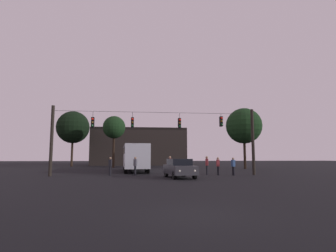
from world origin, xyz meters
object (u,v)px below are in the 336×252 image
(pedestrian_trailing, at_px, (207,164))
(pedestrian_crossing_right, at_px, (135,165))
(pedestrian_crossing_center, at_px, (218,165))
(pedestrian_far_side, at_px, (110,165))
(car_near_right, at_px, (179,168))
(tree_left_silhouette, at_px, (73,127))
(tree_behind_building, at_px, (244,126))
(pedestrian_crossing_left, at_px, (170,164))
(pedestrian_near_bus, at_px, (233,165))
(tree_right_far, at_px, (114,128))
(city_bus, at_px, (135,155))

(pedestrian_trailing, bearing_deg, pedestrian_crossing_right, -177.83)
(pedestrian_crossing_center, relative_size, pedestrian_far_side, 0.99)
(car_near_right, distance_m, tree_left_silhouette, 31.79)
(pedestrian_crossing_right, distance_m, tree_behind_building, 20.31)
(pedestrian_crossing_left, xyz_separation_m, tree_left_silhouette, (-14.62, 22.98, 5.90))
(tree_behind_building, bearing_deg, pedestrian_far_side, -144.84)
(pedestrian_crossing_center, distance_m, pedestrian_crossing_right, 7.63)
(pedestrian_crossing_left, bearing_deg, pedestrian_crossing_center, -21.17)
(pedestrian_crossing_right, relative_size, tree_left_silhouette, 0.17)
(pedestrian_crossing_left, xyz_separation_m, pedestrian_near_bus, (5.55, -2.20, -0.09))
(car_near_right, distance_m, pedestrian_crossing_left, 4.46)
(tree_right_far, bearing_deg, tree_behind_building, -19.17)
(car_near_right, xyz_separation_m, pedestrian_crossing_center, (4.03, 2.79, 0.13))
(city_bus, xyz_separation_m, pedestrian_crossing_left, (3.46, -5.62, -0.87))
(tree_behind_building, bearing_deg, pedestrian_crossing_center, -121.40)
(city_bus, distance_m, pedestrian_crossing_right, 6.82)
(pedestrian_crossing_right, relative_size, pedestrian_near_bus, 1.05)
(pedestrian_near_bus, xyz_separation_m, tree_behind_building, (6.51, 13.27, 5.21))
(pedestrian_crossing_left, bearing_deg, car_near_right, -86.82)
(pedestrian_far_side, distance_m, tree_right_far, 19.83)
(pedestrian_trailing, xyz_separation_m, tree_behind_building, (8.62, 11.96, 5.13))
(pedestrian_crossing_right, distance_m, pedestrian_far_side, 2.24)
(city_bus, relative_size, pedestrian_crossing_center, 6.80)
(pedestrian_far_side, bearing_deg, pedestrian_crossing_left, 13.45)
(city_bus, height_order, pedestrian_trailing, city_bus)
(car_near_right, bearing_deg, city_bus, 110.20)
(pedestrian_near_bus, distance_m, tree_right_far, 24.13)
(pedestrian_crossing_center, height_order, tree_behind_building, tree_behind_building)
(tree_left_silhouette, distance_m, tree_behind_building, 29.22)
(pedestrian_near_bus, distance_m, tree_left_silhouette, 32.81)
(pedestrian_crossing_center, relative_size, tree_left_silhouette, 0.17)
(city_bus, distance_m, tree_behind_building, 16.98)
(pedestrian_crossing_center, height_order, pedestrian_near_bus, pedestrian_crossing_center)
(city_bus, distance_m, tree_left_silhouette, 21.24)
(pedestrian_crossing_center, xyz_separation_m, pedestrian_far_side, (-9.84, 0.33, 0.01))
(car_near_right, height_order, pedestrian_far_side, pedestrian_far_side)
(city_bus, bearing_deg, pedestrian_trailing, -43.37)
(tree_left_silhouette, bearing_deg, car_near_right, -61.54)
(city_bus, bearing_deg, tree_left_silhouette, 122.75)
(pedestrian_far_side, bearing_deg, pedestrian_trailing, 2.85)
(pedestrian_crossing_right, bearing_deg, tree_left_silhouette, 115.09)
(tree_behind_building, bearing_deg, tree_right_far, 160.83)
(car_near_right, height_order, pedestrian_near_bus, pedestrian_near_bus)
(pedestrian_near_bus, bearing_deg, pedestrian_crossing_center, 156.93)
(car_near_right, height_order, tree_left_silhouette, tree_left_silhouette)
(city_bus, distance_m, pedestrian_near_bus, 11.96)
(car_near_right, distance_m, pedestrian_crossing_center, 4.91)
(pedestrian_far_side, height_order, tree_behind_building, tree_behind_building)
(car_near_right, distance_m, pedestrian_trailing, 4.78)
(pedestrian_near_bus, distance_m, pedestrian_trailing, 2.49)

